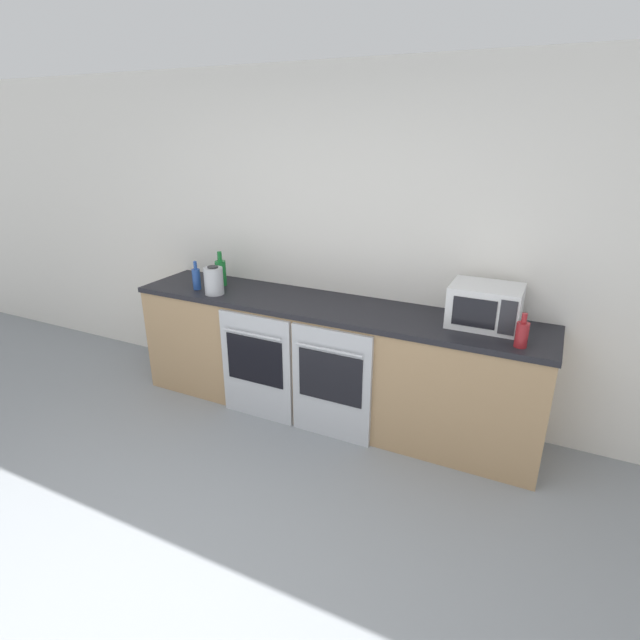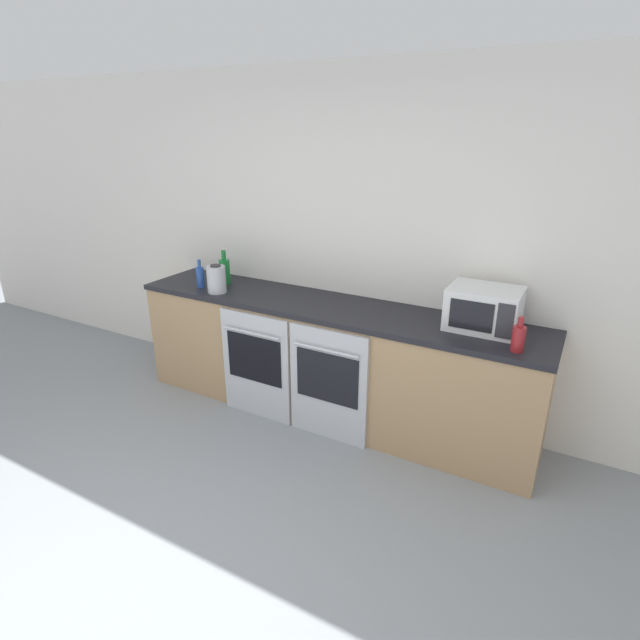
{
  "view_description": "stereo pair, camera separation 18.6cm",
  "coord_description": "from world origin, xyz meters",
  "px_view_note": "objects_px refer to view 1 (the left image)",
  "views": [
    {
      "loc": [
        1.49,
        -1.06,
        2.15
      ],
      "look_at": [
        -0.07,
        2.13,
        0.78
      ],
      "focal_mm": 28.0,
      "sensor_mm": 36.0,
      "label": 1
    },
    {
      "loc": [
        1.66,
        -0.98,
        2.15
      ],
      "look_at": [
        -0.07,
        2.13,
        0.78
      ],
      "focal_mm": 28.0,
      "sensor_mm": 36.0,
      "label": 2
    }
  ],
  "objects_px": {
    "oven_right": "(331,384)",
    "kettle": "(214,281)",
    "microwave": "(485,306)",
    "bottle_red": "(522,334)",
    "bottle_blue": "(196,278)",
    "bottle_green": "(221,272)",
    "oven_left": "(256,367)"
  },
  "relations": [
    {
      "from": "microwave",
      "to": "bottle_green",
      "type": "relative_size",
      "value": 1.57
    },
    {
      "from": "oven_right",
      "to": "kettle",
      "type": "xyz_separation_m",
      "value": [
        -1.09,
        0.15,
        0.59
      ]
    },
    {
      "from": "microwave",
      "to": "bottle_red",
      "type": "height_order",
      "value": "microwave"
    },
    {
      "from": "bottle_red",
      "to": "kettle",
      "type": "distance_m",
      "value": 2.29
    },
    {
      "from": "bottle_blue",
      "to": "bottle_green",
      "type": "height_order",
      "value": "bottle_green"
    },
    {
      "from": "oven_left",
      "to": "oven_right",
      "type": "height_order",
      "value": "same"
    },
    {
      "from": "oven_left",
      "to": "kettle",
      "type": "height_order",
      "value": "kettle"
    },
    {
      "from": "oven_left",
      "to": "bottle_green",
      "type": "height_order",
      "value": "bottle_green"
    },
    {
      "from": "bottle_red",
      "to": "bottle_green",
      "type": "bearing_deg",
      "value": 174.19
    },
    {
      "from": "bottle_blue",
      "to": "bottle_red",
      "type": "bearing_deg",
      "value": -1.4
    },
    {
      "from": "microwave",
      "to": "bottle_red",
      "type": "distance_m",
      "value": 0.38
    },
    {
      "from": "microwave",
      "to": "bottle_red",
      "type": "bearing_deg",
      "value": -45.32
    },
    {
      "from": "oven_right",
      "to": "bottle_blue",
      "type": "bearing_deg",
      "value": 171.66
    },
    {
      "from": "bottle_red",
      "to": "bottle_green",
      "type": "height_order",
      "value": "bottle_green"
    },
    {
      "from": "bottle_blue",
      "to": "bottle_red",
      "type": "distance_m",
      "value": 2.5
    },
    {
      "from": "bottle_green",
      "to": "microwave",
      "type": "bearing_deg",
      "value": 0.56
    },
    {
      "from": "kettle",
      "to": "oven_left",
      "type": "bearing_deg",
      "value": -18.05
    },
    {
      "from": "oven_right",
      "to": "bottle_red",
      "type": "relative_size",
      "value": 4.0
    },
    {
      "from": "bottle_blue",
      "to": "bottle_green",
      "type": "relative_size",
      "value": 0.82
    },
    {
      "from": "kettle",
      "to": "bottle_green",
      "type": "bearing_deg",
      "value": 113.76
    },
    {
      "from": "bottle_blue",
      "to": "kettle",
      "type": "bearing_deg",
      "value": -11.14
    },
    {
      "from": "oven_left",
      "to": "bottle_red",
      "type": "height_order",
      "value": "bottle_red"
    },
    {
      "from": "bottle_blue",
      "to": "kettle",
      "type": "height_order",
      "value": "bottle_blue"
    },
    {
      "from": "oven_left",
      "to": "kettle",
      "type": "distance_m",
      "value": 0.76
    },
    {
      "from": "bottle_red",
      "to": "bottle_green",
      "type": "distance_m",
      "value": 2.4
    },
    {
      "from": "microwave",
      "to": "kettle",
      "type": "xyz_separation_m",
      "value": [
        -2.03,
        -0.24,
        -0.03
      ]
    },
    {
      "from": "bottle_red",
      "to": "bottle_blue",
      "type": "bearing_deg",
      "value": 178.6
    },
    {
      "from": "bottle_green",
      "to": "oven_right",
      "type": "bearing_deg",
      "value": -17.36
    },
    {
      "from": "oven_left",
      "to": "bottle_green",
      "type": "bearing_deg",
      "value": 146.25
    },
    {
      "from": "oven_right",
      "to": "microwave",
      "type": "relative_size",
      "value": 1.9
    },
    {
      "from": "microwave",
      "to": "bottle_green",
      "type": "height_order",
      "value": "bottle_green"
    },
    {
      "from": "oven_left",
      "to": "bottle_red",
      "type": "relative_size",
      "value": 4.0
    }
  ]
}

